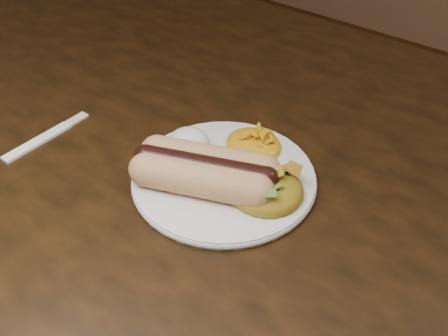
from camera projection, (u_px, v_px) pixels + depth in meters
The scene contains 7 objects.
table at pixel (222, 219), 0.71m from camera, with size 1.60×0.90×0.75m.
plate at pixel (224, 178), 0.63m from camera, with size 0.22×0.22×0.01m, color white.
hotdog at pixel (205, 170), 0.60m from camera, with size 0.14×0.12×0.04m.
mac_and_cheese at pixel (254, 138), 0.65m from camera, with size 0.07×0.07×0.03m, color gold.
sour_cream at pixel (188, 137), 0.65m from camera, with size 0.05×0.05×0.03m, color white.
taco_salad at pixel (265, 183), 0.59m from camera, with size 0.09×0.08×0.04m.
fork at pixel (37, 142), 0.69m from camera, with size 0.02×0.12×0.00m, color white.
Camera 1 is at (0.30, -0.39, 1.17)m, focal length 42.00 mm.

